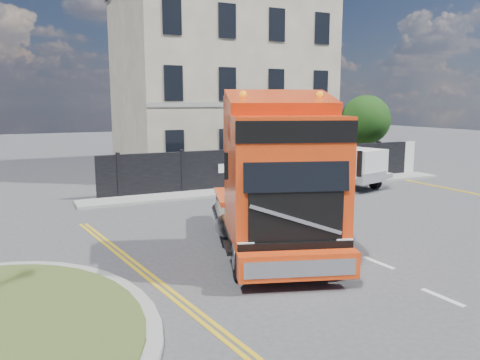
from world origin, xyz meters
TOP-DOWN VIEW (x-y plane):
  - ground at (0.00, 0.00)m, footprint 120.00×120.00m
  - hoarding_fence at (6.55, 9.00)m, footprint 18.80×0.25m
  - georgian_building at (6.00, 16.50)m, footprint 12.30×10.30m
  - tree at (14.38, 12.10)m, footprint 3.20×3.20m
  - pavement_far at (6.00, 8.10)m, footprint 20.00×1.60m
  - truck at (0.43, -1.14)m, footprint 4.99×7.99m
  - flatbed_pickup at (9.22, 6.54)m, footprint 3.13×5.30m

SIDE VIEW (x-z plane):
  - ground at x=0.00m, z-range 0.00..0.00m
  - pavement_far at x=6.00m, z-range 0.00..0.12m
  - hoarding_fence at x=6.55m, z-range 0.00..2.00m
  - flatbed_pickup at x=9.22m, z-range 0.08..2.13m
  - truck at x=0.43m, z-range -0.23..4.26m
  - tree at x=14.38m, z-range 0.65..5.45m
  - georgian_building at x=6.00m, z-range -0.63..12.17m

